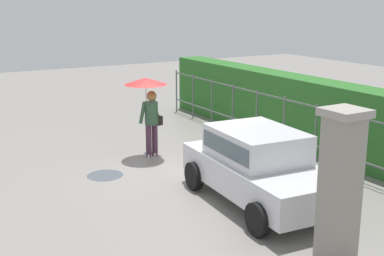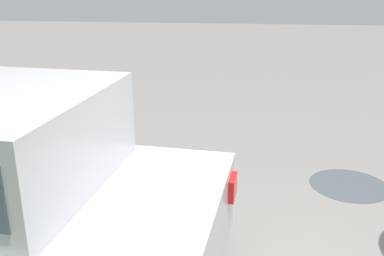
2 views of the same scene
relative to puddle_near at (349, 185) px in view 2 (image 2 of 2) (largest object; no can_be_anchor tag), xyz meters
The scene contains 1 object.
puddle_near is the anchor object (origin of this frame).
Camera 2 is at (0.39, 2.51, 2.11)m, focal length 40.59 mm.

